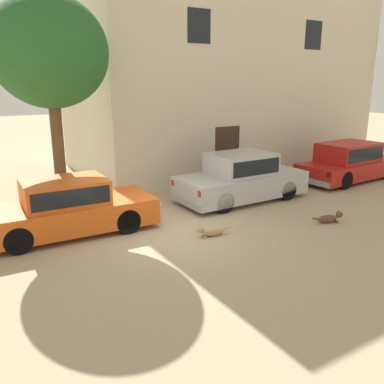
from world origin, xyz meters
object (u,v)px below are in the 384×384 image
(parked_sedan_nearest, at_px, (67,207))
(stray_dog_tan, at_px, (330,218))
(acacia_tree_left, at_px, (50,53))
(parked_sedan_second, at_px, (241,177))
(parked_sedan_third, at_px, (350,161))
(stray_dog_spotted, at_px, (211,231))

(parked_sedan_nearest, height_order, stray_dog_tan, parked_sedan_nearest)
(stray_dog_tan, bearing_deg, acacia_tree_left, 161.64)
(parked_sedan_second, bearing_deg, acacia_tree_left, 164.68)
(stray_dog_tan, relative_size, acacia_tree_left, 0.16)
(parked_sedan_nearest, height_order, parked_sedan_third, parked_sedan_third)
(parked_sedan_nearest, bearing_deg, parked_sedan_third, 2.10)
(parked_sedan_third, relative_size, acacia_tree_left, 0.81)
(parked_sedan_second, height_order, acacia_tree_left, acacia_tree_left)
(parked_sedan_second, bearing_deg, parked_sedan_third, -0.73)
(parked_sedan_third, distance_m, acacia_tree_left, 11.28)
(parked_sedan_nearest, height_order, parked_sedan_second, parked_sedan_second)
(parked_sedan_second, xyz_separation_m, stray_dog_tan, (0.74, -3.00, -0.62))
(parked_sedan_second, relative_size, stray_dog_tan, 4.72)
(parked_sedan_nearest, distance_m, parked_sedan_third, 10.81)
(parked_sedan_nearest, bearing_deg, stray_dog_spotted, -32.79)
(parked_sedan_nearest, xyz_separation_m, stray_dog_spotted, (2.97, -2.05, -0.56))
(acacia_tree_left, bearing_deg, stray_dog_spotted, -52.35)
(stray_dog_spotted, distance_m, stray_dog_tan, 3.43)
(parked_sedan_third, bearing_deg, stray_dog_tan, -149.58)
(stray_dog_spotted, bearing_deg, parked_sedan_third, -157.26)
(parked_sedan_second, height_order, parked_sedan_third, parked_sedan_second)
(parked_sedan_third, bearing_deg, parked_sedan_second, 176.81)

